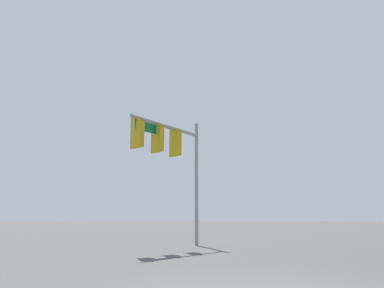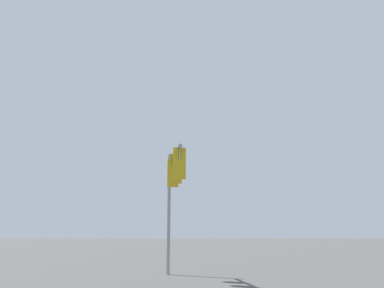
{
  "view_description": "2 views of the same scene",
  "coord_description": "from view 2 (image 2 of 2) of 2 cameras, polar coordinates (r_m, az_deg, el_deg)",
  "views": [
    {
      "loc": [
        5.31,
        3.64,
        1.23
      ],
      "look_at": [
        -7.44,
        -8.07,
        4.71
      ],
      "focal_mm": 35.0,
      "sensor_mm": 36.0,
      "label": 1
    },
    {
      "loc": [
        10.77,
        -8.26,
        1.86
      ],
      "look_at": [
        -6.88,
        -7.47,
        6.18
      ],
      "focal_mm": 35.0,
      "sensor_mm": 36.0,
      "label": 2
    }
  ],
  "objects": [
    {
      "name": "signal_pole_near",
      "position": [
        17.1,
        -2.8,
        -5.08
      ],
      "size": [
        4.61,
        0.82,
        5.95
      ],
      "color": "gray",
      "rests_on": "ground_plane"
    }
  ]
}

